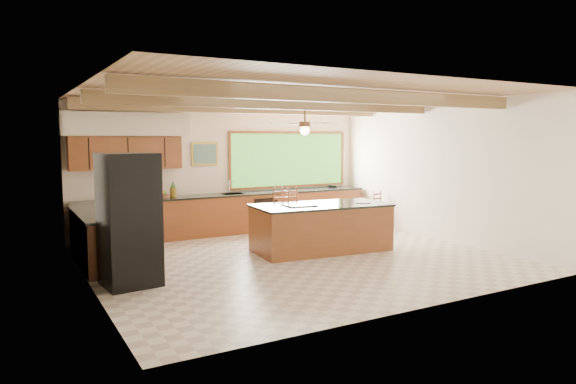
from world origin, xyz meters
TOP-DOWN VIEW (x-y plane):
  - ground at (0.00, 0.00)m, footprint 7.20×7.20m
  - room_shell at (-0.17, 0.65)m, footprint 7.27×6.54m
  - counter_run at (-0.82, 2.52)m, footprint 7.12×3.10m
  - island at (0.77, 0.31)m, footprint 2.74×1.48m
  - refrigerator at (-3.05, -0.28)m, footprint 0.85×0.83m
  - bar_stool_a at (0.91, 1.84)m, footprint 0.52×0.52m
  - bar_stool_b at (0.66, 1.77)m, footprint 0.51×0.51m
  - bar_stool_c at (1.28, 2.40)m, footprint 0.46×0.46m
  - bar_stool_d at (3.30, 1.82)m, footprint 0.39×0.39m

SIDE VIEW (x-z plane):
  - ground at x=0.00m, z-range 0.00..0.00m
  - island at x=0.77m, z-range -0.01..0.93m
  - counter_run at x=-0.82m, z-range -0.17..1.10m
  - bar_stool_d at x=3.30m, z-range 0.09..1.02m
  - bar_stool_c at x=1.28m, z-range 0.09..1.09m
  - bar_stool_a at x=0.91m, z-range 0.11..1.25m
  - bar_stool_b at x=0.66m, z-range 0.11..1.25m
  - refrigerator at x=-3.05m, z-range 0.00..2.00m
  - room_shell at x=-0.17m, z-range 0.70..3.72m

